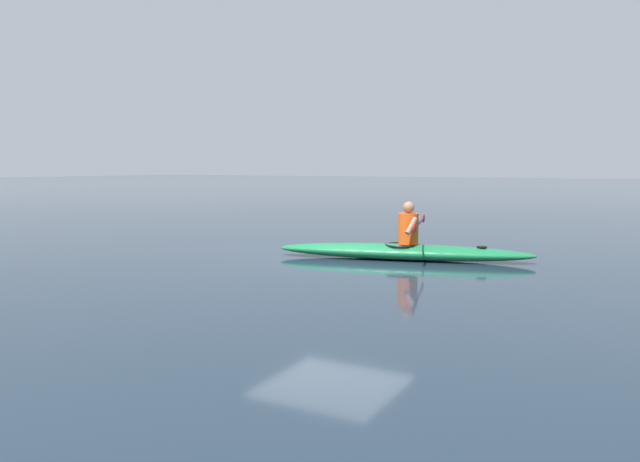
# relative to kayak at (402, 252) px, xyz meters

# --- Properties ---
(ground_plane) EXTENTS (160.00, 160.00, 0.00)m
(ground_plane) POSITION_rel_kayak_xyz_m (1.24, 0.40, -0.15)
(ground_plane) COLOR #1E2D3D
(kayak) EXTENTS (4.71, 1.86, 0.29)m
(kayak) POSITION_rel_kayak_xyz_m (0.00, 0.00, 0.00)
(kayak) COLOR #19723F
(kayak) RESTS_ON ground
(kayaker) EXTENTS (0.70, 2.30, 0.78)m
(kayaker) POSITION_rel_kayak_xyz_m (-0.12, -0.03, 0.48)
(kayaker) COLOR #E04C14
(kayaker) RESTS_ON kayak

